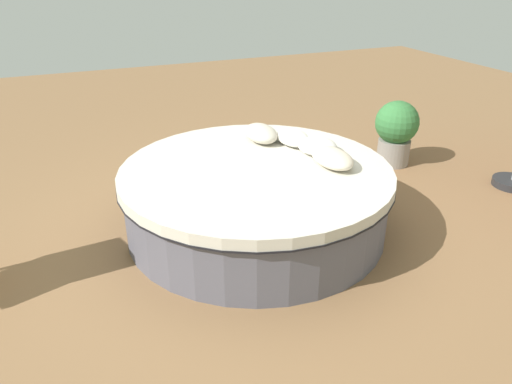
% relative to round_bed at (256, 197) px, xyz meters
% --- Properties ---
extents(ground_plane, '(16.00, 16.00, 0.00)m').
position_rel_round_bed_xyz_m(ground_plane, '(0.00, 0.00, -0.32)').
color(ground_plane, olive).
extents(round_bed, '(2.53, 2.53, 0.63)m').
position_rel_round_bed_xyz_m(round_bed, '(0.00, 0.00, 0.00)').
color(round_bed, '#595966').
rests_on(round_bed, ground_plane).
extents(throw_pillow_0, '(0.52, 0.32, 0.15)m').
position_rel_round_bed_xyz_m(throw_pillow_0, '(0.23, 0.67, 0.38)').
color(throw_pillow_0, beige).
rests_on(throw_pillow_0, round_bed).
extents(throw_pillow_1, '(0.41, 0.37, 0.15)m').
position_rel_round_bed_xyz_m(throw_pillow_1, '(-0.10, 0.70, 0.38)').
color(throw_pillow_1, white).
rests_on(throw_pillow_1, round_bed).
extents(throw_pillow_2, '(0.46, 0.31, 0.14)m').
position_rel_round_bed_xyz_m(throw_pillow_2, '(-0.42, 0.59, 0.38)').
color(throw_pillow_2, white).
rests_on(throw_pillow_2, round_bed).
extents(throw_pillow_3, '(0.49, 0.30, 0.17)m').
position_rel_round_bed_xyz_m(throw_pillow_3, '(-0.62, 0.32, 0.39)').
color(throw_pillow_3, beige).
rests_on(throw_pillow_3, round_bed).
extents(planter, '(0.53, 0.53, 0.81)m').
position_rel_round_bed_xyz_m(planter, '(-0.79, 2.21, 0.12)').
color(planter, gray).
rests_on(planter, ground_plane).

